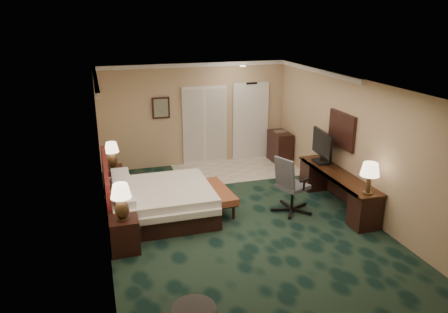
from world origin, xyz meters
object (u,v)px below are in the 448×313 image
object	(u,v)px
nightstand_near	(124,234)
desk	(337,190)
lamp_near	(121,202)
desk_chair	(293,184)
lamp_far	(112,155)
minibar	(280,147)
nightstand_far	(114,179)
bed_bench	(217,199)
tv	(322,147)
bed	(162,202)

from	to	relation	value
nightstand_near	desk	size ratio (longest dim) A/B	0.24
lamp_near	desk_chair	xyz separation A→B (m)	(3.45, 0.63, -0.33)
lamp_far	desk	size ratio (longest dim) A/B	0.24
lamp_far	minibar	xyz separation A→B (m)	(4.47, 0.78, -0.44)
nightstand_far	lamp_near	bearing A→B (deg)	-89.75
bed_bench	desk_chair	world-z (taller)	desk_chair
desk_chair	minibar	bearing A→B (deg)	48.16
desk	tv	distance (m)	1.03
minibar	tv	bearing A→B (deg)	-90.53
lamp_near	desk	bearing A→B (deg)	7.60
nightstand_far	desk_chair	distance (m)	4.11
nightstand_far	lamp_near	xyz separation A→B (m)	(0.01, -2.83, 0.65)
nightstand_near	minibar	size ratio (longest dim) A/B	0.73
bed	lamp_far	distance (m)	1.94
lamp_near	desk_chair	world-z (taller)	lamp_near
bed	desk	size ratio (longest dim) A/B	0.78
bed_bench	bed	bearing A→B (deg)	178.44
bed	desk	distance (m)	3.66
lamp_far	minibar	size ratio (longest dim) A/B	0.72
nightstand_near	lamp_far	xyz separation A→B (m)	(-0.01, 2.75, 0.56)
nightstand_near	desk	world-z (taller)	desk
nightstand_near	desk	distance (m)	4.48
bed	bed_bench	bearing A→B (deg)	2.51
bed	lamp_near	distance (m)	1.55
lamp_near	minibar	distance (m)	5.76
desk	tv	world-z (taller)	tv
nightstand_near	bed_bench	bearing A→B (deg)	29.87
nightstand_far	desk	xyz separation A→B (m)	(4.46, -2.24, 0.09)
lamp_far	bed_bench	bearing A→B (deg)	-38.80
nightstand_near	lamp_near	bearing A→B (deg)	-97.54
lamp_far	tv	world-z (taller)	tv
bed_bench	minibar	world-z (taller)	minibar
lamp_near	lamp_far	world-z (taller)	lamp_near
tv	minibar	bearing A→B (deg)	94.99
lamp_near	lamp_far	xyz separation A→B (m)	(-0.00, 2.81, -0.07)
lamp_far	desk	world-z (taller)	lamp_far
lamp_near	bed_bench	world-z (taller)	lamp_near
bed	tv	size ratio (longest dim) A/B	2.12
bed	desk_chair	world-z (taller)	desk_chair
desk_chair	bed_bench	bearing A→B (deg)	135.87
bed	nightstand_near	distance (m)	1.37
tv	lamp_near	bearing A→B (deg)	-157.96
desk_chair	desk	bearing A→B (deg)	-25.05
nightstand_far	minibar	size ratio (longest dim) A/B	0.67
bed	nightstand_far	size ratio (longest dim) A/B	3.53
bed	tv	world-z (taller)	tv
lamp_near	desk	xyz separation A→B (m)	(4.45, 0.59, -0.57)
nightstand_near	bed	bearing A→B (deg)	52.91
nightstand_far	lamp_near	world-z (taller)	lamp_near
lamp_near	minibar	xyz separation A→B (m)	(4.47, 3.59, -0.51)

